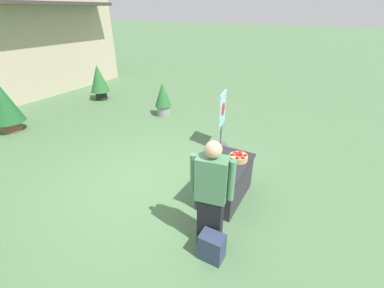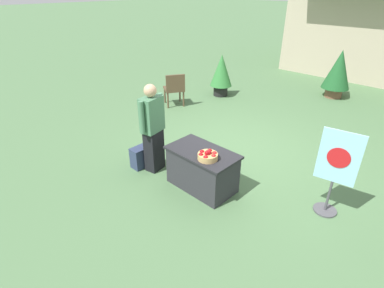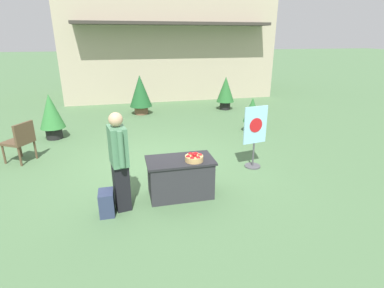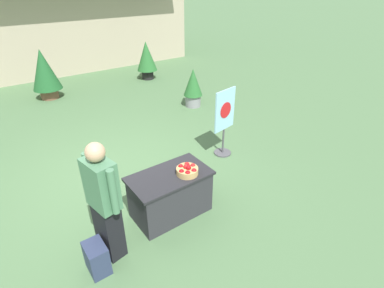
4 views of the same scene
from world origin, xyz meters
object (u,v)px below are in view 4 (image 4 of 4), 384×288
Objects in this scene: display_table at (170,194)px; potted_plant_far_right at (193,86)px; apple_basket at (187,170)px; person_visitor at (104,202)px; backpack at (97,258)px; poster_board at (224,120)px; potted_plant_far_left at (147,58)px; potted_plant_near_right at (44,72)px.

potted_plant_far_right is (2.94, 3.41, 0.22)m from display_table.
person_visitor reaches higher than apple_basket.
apple_basket is 0.19× the size of person_visitor.
poster_board is at bearing 21.25° from backpack.
backpack is at bearing -123.23° from potted_plant_far_left.
potted_plant_near_right reaches higher than potted_plant_far_right.
potted_plant_near_right reaches higher than potted_plant_far_left.
person_visitor is at bearing 30.92° from backpack.
potted_plant_near_right is (-0.47, 6.66, 0.04)m from apple_basket.
person_visitor is 4.07× the size of backpack.
apple_basket is 4.47m from potted_plant_far_right.
apple_basket is 1.68m from backpack.
potted_plant_far_left is at bearing 47.17° from person_visitor.
potted_plant_far_left is (4.23, 6.70, -0.12)m from person_visitor.
poster_board is at bearing -113.05° from potted_plant_far_right.
display_table is 1.38m from backpack.
backpack is 8.21m from potted_plant_far_left.
display_table is 2.11m from poster_board.
potted_plant_far_right is (2.71, 3.54, -0.21)m from apple_basket.
poster_board is (3.20, 1.24, 0.57)m from backpack.
display_table is 0.93× the size of potted_plant_far_left.
display_table is at bearing -74.64° from poster_board.
potted_plant_far_left is 0.89× the size of potted_plant_near_right.
person_visitor is (-1.30, -0.07, 0.08)m from apple_basket.
backpack is at bearing -159.64° from person_visitor.
display_table is 6.55m from potted_plant_near_right.
potted_plant_far_left is at bearing -0.40° from potted_plant_near_right.
potted_plant_far_right is at bearing 31.43° from person_visitor.
display_table is 1.13× the size of potted_plant_far_right.
apple_basket reaches higher than backpack.
display_table is 0.83× the size of potted_plant_near_right.
potted_plant_near_right reaches higher than backpack.
apple_basket is 7.25m from potted_plant_far_left.
poster_board is at bearing -102.97° from potted_plant_far_left.
potted_plant_far_left is 3.40m from potted_plant_near_right.
person_visitor is at bearing -169.44° from display_table.
person_visitor is at bearing -122.26° from potted_plant_far_left.
display_table is at bearing 0.00° from person_visitor.
display_table is 0.50m from apple_basket.
potted_plant_near_right is (0.83, 6.72, -0.05)m from person_visitor.
potted_plant_near_right is (-3.18, 3.11, 0.24)m from potted_plant_far_right.
apple_basket is (0.23, -0.13, 0.43)m from display_table.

